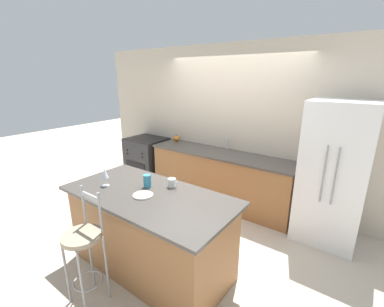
{
  "coord_description": "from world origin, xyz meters",
  "views": [
    {
      "loc": [
        2.07,
        -3.31,
        2.18
      ],
      "look_at": [
        0.08,
        -0.58,
        1.15
      ],
      "focal_mm": 24.0,
      "sensor_mm": 36.0,
      "label": 1
    }
  ],
  "objects_px": {
    "wine_glass": "(105,173)",
    "tumbler_cup": "(147,181)",
    "coffee_mug": "(172,183)",
    "oven_range": "(148,159)",
    "refrigerator": "(333,174)",
    "dinner_plate": "(143,195)",
    "bar_stool_near": "(84,247)",
    "pumpkin_decoration": "(176,138)"
  },
  "relations": [
    {
      "from": "wine_glass",
      "to": "tumbler_cup",
      "type": "height_order",
      "value": "wine_glass"
    },
    {
      "from": "tumbler_cup",
      "to": "coffee_mug",
      "type": "bearing_deg",
      "value": 37.02
    },
    {
      "from": "oven_range",
      "to": "refrigerator",
      "type": "bearing_deg",
      "value": -0.34
    },
    {
      "from": "dinner_plate",
      "to": "wine_glass",
      "type": "bearing_deg",
      "value": -172.33
    },
    {
      "from": "bar_stool_near",
      "to": "wine_glass",
      "type": "distance_m",
      "value": 0.83
    },
    {
      "from": "coffee_mug",
      "to": "pumpkin_decoration",
      "type": "bearing_deg",
      "value": 128.33
    },
    {
      "from": "bar_stool_near",
      "to": "wine_glass",
      "type": "height_order",
      "value": "bar_stool_near"
    },
    {
      "from": "refrigerator",
      "to": "bar_stool_near",
      "type": "height_order",
      "value": "refrigerator"
    },
    {
      "from": "dinner_plate",
      "to": "wine_glass",
      "type": "height_order",
      "value": "wine_glass"
    },
    {
      "from": "wine_glass",
      "to": "tumbler_cup",
      "type": "relative_size",
      "value": 1.45
    },
    {
      "from": "bar_stool_near",
      "to": "dinner_plate",
      "type": "height_order",
      "value": "bar_stool_near"
    },
    {
      "from": "tumbler_cup",
      "to": "pumpkin_decoration",
      "type": "height_order",
      "value": "tumbler_cup"
    },
    {
      "from": "coffee_mug",
      "to": "refrigerator",
      "type": "bearing_deg",
      "value": 47.61
    },
    {
      "from": "wine_glass",
      "to": "pumpkin_decoration",
      "type": "bearing_deg",
      "value": 109.32
    },
    {
      "from": "oven_range",
      "to": "tumbler_cup",
      "type": "distance_m",
      "value": 2.61
    },
    {
      "from": "refrigerator",
      "to": "bar_stool_near",
      "type": "bearing_deg",
      "value": -123.54
    },
    {
      "from": "bar_stool_near",
      "to": "coffee_mug",
      "type": "distance_m",
      "value": 1.09
    },
    {
      "from": "tumbler_cup",
      "to": "wine_glass",
      "type": "bearing_deg",
      "value": -148.07
    },
    {
      "from": "tumbler_cup",
      "to": "oven_range",
      "type": "bearing_deg",
      "value": 136.18
    },
    {
      "from": "dinner_plate",
      "to": "pumpkin_decoration",
      "type": "bearing_deg",
      "value": 121.46
    },
    {
      "from": "coffee_mug",
      "to": "pumpkin_decoration",
      "type": "xyz_separation_m",
      "value": [
        -1.43,
        1.81,
        -0.03
      ]
    },
    {
      "from": "bar_stool_near",
      "to": "coffee_mug",
      "type": "relative_size",
      "value": 9.2
    },
    {
      "from": "bar_stool_near",
      "to": "pumpkin_decoration",
      "type": "xyz_separation_m",
      "value": [
        -1.17,
        2.8,
        0.35
      ]
    },
    {
      "from": "pumpkin_decoration",
      "to": "dinner_plate",
      "type": "bearing_deg",
      "value": -58.54
    },
    {
      "from": "dinner_plate",
      "to": "pumpkin_decoration",
      "type": "height_order",
      "value": "pumpkin_decoration"
    },
    {
      "from": "dinner_plate",
      "to": "tumbler_cup",
      "type": "bearing_deg",
      "value": 123.18
    },
    {
      "from": "oven_range",
      "to": "coffee_mug",
      "type": "xyz_separation_m",
      "value": [
        2.06,
        -1.59,
        0.54
      ]
    },
    {
      "from": "dinner_plate",
      "to": "tumbler_cup",
      "type": "xyz_separation_m",
      "value": [
        -0.12,
        0.19,
        0.07
      ]
    },
    {
      "from": "dinner_plate",
      "to": "coffee_mug",
      "type": "distance_m",
      "value": 0.38
    },
    {
      "from": "oven_range",
      "to": "tumbler_cup",
      "type": "height_order",
      "value": "tumbler_cup"
    },
    {
      "from": "tumbler_cup",
      "to": "pumpkin_decoration",
      "type": "distance_m",
      "value": 2.32
    },
    {
      "from": "wine_glass",
      "to": "tumbler_cup",
      "type": "xyz_separation_m",
      "value": [
        0.42,
        0.26,
        -0.08
      ]
    },
    {
      "from": "refrigerator",
      "to": "wine_glass",
      "type": "distance_m",
      "value": 2.89
    },
    {
      "from": "bar_stool_near",
      "to": "dinner_plate",
      "type": "bearing_deg",
      "value": 75.81
    },
    {
      "from": "bar_stool_near",
      "to": "pumpkin_decoration",
      "type": "distance_m",
      "value": 3.05
    },
    {
      "from": "refrigerator",
      "to": "bar_stool_near",
      "type": "distance_m",
      "value": 3.09
    },
    {
      "from": "oven_range",
      "to": "dinner_plate",
      "type": "height_order",
      "value": "dinner_plate"
    },
    {
      "from": "bar_stool_near",
      "to": "oven_range",
      "type": "bearing_deg",
      "value": 124.88
    },
    {
      "from": "refrigerator",
      "to": "tumbler_cup",
      "type": "bearing_deg",
      "value": -133.63
    },
    {
      "from": "coffee_mug",
      "to": "pumpkin_decoration",
      "type": "relative_size",
      "value": 1.02
    },
    {
      "from": "bar_stool_near",
      "to": "tumbler_cup",
      "type": "height_order",
      "value": "bar_stool_near"
    },
    {
      "from": "refrigerator",
      "to": "oven_range",
      "type": "distance_m",
      "value": 3.53
    }
  ]
}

